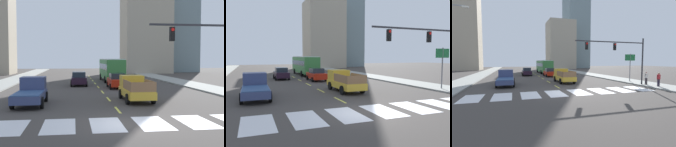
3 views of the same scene
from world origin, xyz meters
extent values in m
plane|color=#403B37|center=(0.00, 0.00, 0.00)|extent=(160.00, 160.00, 0.00)
cube|color=gray|center=(12.05, 18.00, 0.07)|extent=(3.74, 110.00, 0.15)
cube|color=silver|center=(-6.05, 0.00, 0.00)|extent=(1.66, 3.35, 0.01)
cube|color=silver|center=(-3.63, 0.00, 0.00)|extent=(1.66, 3.35, 0.01)
cube|color=silver|center=(-1.21, 0.00, 0.00)|extent=(1.66, 3.35, 0.01)
cube|color=silver|center=(1.21, 0.00, 0.00)|extent=(1.66, 3.35, 0.01)
cube|color=silver|center=(3.63, 0.00, 0.00)|extent=(1.66, 3.35, 0.01)
cube|color=#D8D047|center=(0.00, 4.00, 0.00)|extent=(0.16, 2.40, 0.01)
cube|color=#D8D047|center=(0.00, 9.00, 0.00)|extent=(0.16, 2.40, 0.01)
cube|color=#D8D047|center=(0.00, 14.00, 0.00)|extent=(0.16, 2.40, 0.01)
cube|color=#D8D047|center=(0.00, 19.00, 0.00)|extent=(0.16, 2.40, 0.01)
cube|color=#D8D047|center=(0.00, 24.00, 0.00)|extent=(0.16, 2.40, 0.01)
cube|color=#D8D047|center=(0.00, 29.00, 0.00)|extent=(0.16, 2.40, 0.01)
cube|color=#D8D047|center=(0.00, 34.00, 0.00)|extent=(0.16, 2.40, 0.01)
cube|color=#D8D047|center=(0.00, 39.00, 0.00)|extent=(0.16, 2.40, 0.01)
cube|color=gold|center=(2.03, 7.63, 0.68)|extent=(1.96, 5.20, 0.56)
cube|color=gold|center=(2.03, 9.33, 1.46)|extent=(1.84, 1.60, 1.00)
cube|color=#19232D|center=(2.03, 9.77, 1.64)|extent=(1.72, 0.08, 0.56)
cube|color=gold|center=(2.03, 6.68, 0.99)|extent=(1.84, 3.30, 0.06)
cylinder|color=black|center=(1.05, 9.19, 0.40)|extent=(0.22, 0.80, 0.80)
cylinder|color=black|center=(3.01, 9.19, 0.40)|extent=(0.22, 0.80, 0.80)
cylinder|color=black|center=(1.05, 6.07, 0.40)|extent=(0.22, 0.80, 0.80)
cylinder|color=black|center=(3.01, 6.07, 0.40)|extent=(0.22, 0.80, 0.80)
cube|color=#8B6442|center=(1.13, 6.68, 1.37)|extent=(0.06, 3.17, 0.70)
cube|color=#8B6442|center=(2.93, 6.68, 1.37)|extent=(0.06, 3.17, 0.70)
cube|color=#8B6442|center=(2.03, 5.10, 1.37)|extent=(1.80, 0.06, 0.70)
cube|color=navy|center=(-6.00, 6.76, 0.68)|extent=(1.96, 5.20, 0.56)
cube|color=navy|center=(-6.00, 8.46, 1.46)|extent=(1.84, 1.60, 1.00)
cube|color=#19232D|center=(-6.00, 8.90, 1.64)|extent=(1.72, 0.08, 0.56)
cube|color=navy|center=(-6.00, 5.81, 0.99)|extent=(1.84, 3.30, 0.06)
cylinder|color=black|center=(-6.98, 8.32, 0.40)|extent=(0.22, 0.80, 0.80)
cylinder|color=black|center=(-5.02, 8.32, 0.40)|extent=(0.22, 0.80, 0.80)
cylinder|color=black|center=(-6.98, 5.20, 0.40)|extent=(0.22, 0.80, 0.80)
cylinder|color=black|center=(-5.02, 5.20, 0.40)|extent=(0.22, 0.80, 0.80)
cube|color=#347B38|center=(2.64, 27.09, 1.85)|extent=(2.50, 10.80, 2.70)
cube|color=#19232D|center=(2.64, 27.09, 2.20)|extent=(2.52, 9.94, 0.80)
cube|color=silver|center=(2.64, 27.09, 3.26)|extent=(2.40, 10.37, 0.12)
cylinder|color=black|center=(1.39, 30.44, 0.50)|extent=(0.22, 1.00, 1.00)
cylinder|color=black|center=(3.89, 30.44, 0.50)|extent=(0.22, 1.00, 1.00)
cylinder|color=black|center=(1.39, 24.12, 0.50)|extent=(0.22, 1.00, 1.00)
cylinder|color=black|center=(3.89, 24.12, 0.50)|extent=(0.22, 1.00, 1.00)
cube|color=black|center=(-2.24, 21.13, 0.70)|extent=(1.80, 4.40, 0.76)
cube|color=#1E2833|center=(-2.24, 20.98, 1.40)|extent=(1.58, 2.11, 0.64)
cylinder|color=black|center=(-3.14, 22.50, 0.32)|extent=(0.22, 0.64, 0.64)
cylinder|color=black|center=(-1.34, 22.50, 0.32)|extent=(0.22, 0.64, 0.64)
cylinder|color=black|center=(-3.14, 19.77, 0.32)|extent=(0.22, 0.64, 0.64)
cylinder|color=black|center=(-1.34, 19.77, 0.32)|extent=(0.22, 0.64, 0.64)
cube|color=#B5210F|center=(2.01, 17.56, 0.70)|extent=(1.80, 4.40, 0.76)
cube|color=#1E2833|center=(2.01, 17.41, 1.40)|extent=(1.58, 2.11, 0.64)
cylinder|color=black|center=(1.11, 18.92, 0.32)|extent=(0.22, 0.64, 0.64)
cylinder|color=black|center=(2.91, 18.92, 0.32)|extent=(0.22, 0.64, 0.64)
cylinder|color=black|center=(1.11, 16.19, 0.32)|extent=(0.22, 0.64, 0.64)
cylinder|color=black|center=(2.91, 16.19, 0.32)|extent=(0.22, 0.64, 0.64)
cube|color=#2D2D33|center=(6.17, 1.97, 5.40)|extent=(9.21, 0.12, 0.12)
cube|color=black|center=(2.95, 1.97, 4.85)|extent=(0.28, 0.24, 0.84)
cylinder|color=red|center=(2.95, 1.84, 5.11)|extent=(0.20, 0.04, 0.20)
cylinder|color=black|center=(2.95, 1.84, 4.85)|extent=(0.20, 0.04, 0.20)
cylinder|color=black|center=(2.95, 1.84, 4.59)|extent=(0.20, 0.04, 0.20)
cube|color=#A99E89|center=(13.84, 50.90, 9.65)|extent=(10.47, 10.00, 19.30)
camera|label=1|loc=(-2.87, -14.34, 3.42)|focal=45.51mm
camera|label=2|loc=(-6.25, -11.39, 3.37)|focal=35.20mm
camera|label=3|loc=(-5.09, -15.29, 3.13)|focal=26.49mm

